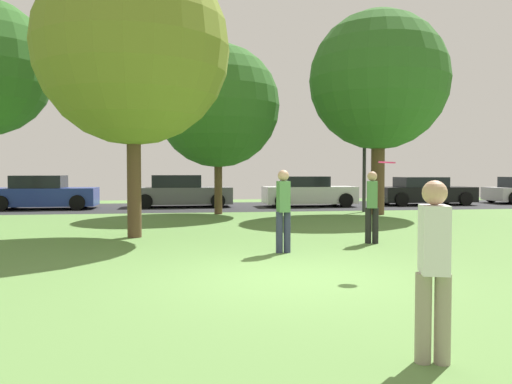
% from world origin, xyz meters
% --- Properties ---
extents(ground_plane, '(44.00, 44.00, 0.00)m').
position_xyz_m(ground_plane, '(0.00, 0.00, 0.00)').
color(ground_plane, '#5B8442').
extents(road_strip, '(44.00, 6.40, 0.01)m').
position_xyz_m(road_strip, '(0.00, 16.00, 0.00)').
color(road_strip, '#28282B').
rests_on(road_strip, ground_plane).
extents(birch_tree_lone, '(4.76, 4.76, 7.05)m').
position_xyz_m(birch_tree_lone, '(-2.81, 5.42, 4.65)').
color(birch_tree_lone, brown).
rests_on(birch_tree_lone, ground_plane).
extents(oak_tree_right, '(4.67, 4.67, 6.45)m').
position_xyz_m(oak_tree_right, '(-0.20, 12.04, 4.11)').
color(oak_tree_right, brown).
rests_on(oak_tree_right, ground_plane).
extents(oak_tree_center, '(5.19, 5.19, 7.64)m').
position_xyz_m(oak_tree_center, '(5.74, 10.95, 5.03)').
color(oak_tree_center, brown).
rests_on(oak_tree_center, ground_plane).
extents(person_thrower, '(0.31, 0.37, 1.57)m').
position_xyz_m(person_thrower, '(0.39, -3.65, 0.86)').
color(person_thrower, gray).
rests_on(person_thrower, ground_plane).
extents(person_catcher, '(0.31, 0.37, 1.64)m').
position_xyz_m(person_catcher, '(2.61, 3.48, 0.90)').
color(person_catcher, black).
rests_on(person_catcher, ground_plane).
extents(person_bystander, '(0.30, 0.33, 1.67)m').
position_xyz_m(person_bystander, '(0.35, 2.46, 0.92)').
color(person_bystander, '#2D334C').
rests_on(person_bystander, ground_plane).
extents(frisbee_disc, '(0.38, 0.38, 0.04)m').
position_xyz_m(frisbee_disc, '(1.62, 0.28, 1.79)').
color(frisbee_disc, '#EA2D6B').
extents(parked_car_blue, '(4.33, 2.05, 1.45)m').
position_xyz_m(parked_car_blue, '(-7.44, 15.73, 0.67)').
color(parked_car_blue, '#233893').
rests_on(parked_car_blue, ground_plane).
extents(parked_car_grey, '(4.52, 2.12, 1.46)m').
position_xyz_m(parked_car_grey, '(-1.59, 16.21, 0.67)').
color(parked_car_grey, slate).
rests_on(parked_car_grey, ground_plane).
extents(parked_car_white, '(4.21, 2.00, 1.39)m').
position_xyz_m(parked_car_white, '(4.27, 15.68, 0.65)').
color(parked_car_white, white).
rests_on(parked_car_white, ground_plane).
extents(parked_car_black, '(4.57, 2.02, 1.35)m').
position_xyz_m(parked_car_black, '(10.12, 15.93, 0.63)').
color(parked_car_black, black).
rests_on(parked_car_black, ground_plane).
extents(street_lamp_post, '(0.14, 0.14, 4.50)m').
position_xyz_m(street_lamp_post, '(5.68, 12.20, 2.25)').
color(street_lamp_post, '#2D2D33').
rests_on(street_lamp_post, ground_plane).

